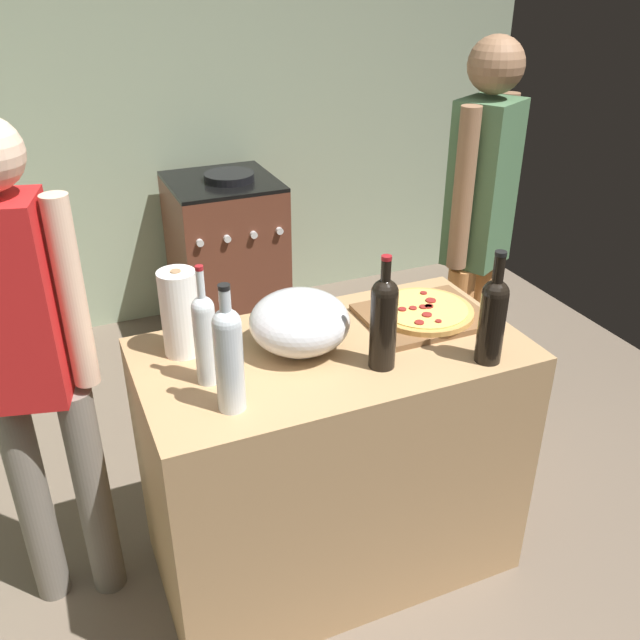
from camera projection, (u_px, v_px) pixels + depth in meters
The scene contains 14 objects.
ground_plane at pixel (236, 453), 3.10m from camera, with size 4.69×3.50×0.02m, color #6B5B4C.
kitchen_wall_rear at pixel (138, 94), 3.70m from camera, with size 4.69×0.10×2.60m, color #99A889.
counter at pixel (332, 460), 2.37m from camera, with size 1.21×0.65×0.89m, color tan.
cutting_board at pixel (423, 316), 2.33m from camera, with size 0.40×0.32×0.02m, color brown.
pizza at pixel (424, 311), 2.32m from camera, with size 0.33×0.33×0.03m.
mixing_bowl at pixel (300, 322), 2.11m from camera, with size 0.31×0.31×0.19m.
paper_towel_roll at pixel (180, 313), 2.07m from camera, with size 0.11×0.11×0.27m.
wine_bottle_dark at pixel (384, 319), 1.99m from camera, with size 0.08×0.08×0.35m.
wine_bottle_green at pixel (205, 335), 1.92m from camera, with size 0.06×0.06×0.36m.
wine_bottle_amber at pixel (229, 355), 1.80m from camera, with size 0.08×0.08×0.37m.
wine_bottle_clear at pixel (493, 316), 2.02m from camera, with size 0.08×0.08×0.35m.
stove at pixel (227, 258), 3.89m from camera, with size 0.56×0.61×0.94m.
person_in_stripes at pixel (32, 360), 2.01m from camera, with size 0.36×0.24×1.63m.
person_in_red at pixel (478, 227), 2.77m from camera, with size 0.36×0.29×1.72m.
Camera 1 is at (-0.62, -0.95, 1.98)m, focal length 38.98 mm.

